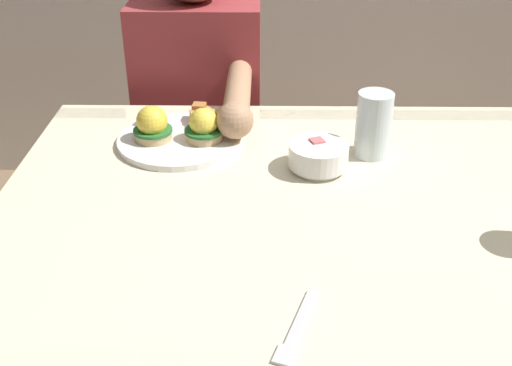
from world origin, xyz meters
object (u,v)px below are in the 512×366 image
(eggs_benedict_plate, at_px, (179,133))
(fruit_bowl, at_px, (318,156))
(diner_person, at_px, (200,114))
(fork, at_px, (295,331))
(water_glass_near, at_px, (373,128))
(dining_table, at_px, (315,249))

(eggs_benedict_plate, bearing_deg, fruit_bowl, -21.76)
(fruit_bowl, xyz_separation_m, diner_person, (-0.29, 0.47, -0.12))
(fork, bearing_deg, fruit_bowl, 82.16)
(eggs_benedict_plate, bearing_deg, water_glass_near, -7.04)
(dining_table, relative_size, water_glass_near, 8.71)
(dining_table, xyz_separation_m, eggs_benedict_plate, (-0.28, 0.24, 0.13))
(fruit_bowl, distance_m, diner_person, 0.57)
(dining_table, bearing_deg, fruit_bowl, 85.99)
(fork, distance_m, diner_person, 0.97)
(dining_table, relative_size, diner_person, 1.05)
(dining_table, xyz_separation_m, fork, (-0.06, -0.34, 0.11))
(fruit_bowl, bearing_deg, fork, -97.84)
(fork, bearing_deg, water_glass_near, 71.20)
(fruit_bowl, distance_m, water_glass_near, 0.14)
(fork, bearing_deg, dining_table, 80.74)
(fork, xyz_separation_m, diner_person, (-0.22, 0.94, -0.09))
(diner_person, bearing_deg, eggs_benedict_plate, -90.86)
(dining_table, bearing_deg, eggs_benedict_plate, 139.31)
(eggs_benedict_plate, distance_m, water_glass_near, 0.41)
(dining_table, xyz_separation_m, water_glass_near, (0.13, 0.19, 0.17))
(dining_table, height_order, fruit_bowl, fruit_bowl)
(water_glass_near, distance_m, diner_person, 0.59)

